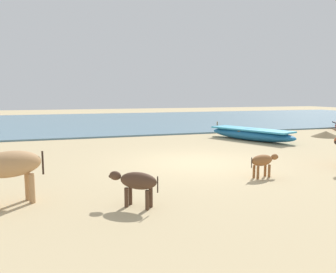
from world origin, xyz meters
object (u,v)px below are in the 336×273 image
object	(u,v)px
fishing_boat_1	(251,134)
cow_second_adult_tan	(7,167)
calf_far_brown	(263,161)
calf_near_dark	(137,182)

from	to	relation	value
fishing_boat_1	cow_second_adult_tan	bearing A→B (deg)	102.37
calf_far_brown	cow_second_adult_tan	xyz separation A→B (m)	(-5.87, -0.31, 0.33)
fishing_boat_1	calf_far_brown	xyz separation A→B (m)	(-3.58, -6.17, 0.13)
fishing_boat_1	cow_second_adult_tan	distance (m)	11.47
calf_near_dark	calf_far_brown	bearing A→B (deg)	-122.26
fishing_boat_1	cow_second_adult_tan	xyz separation A→B (m)	(-9.46, -6.48, 0.46)
fishing_boat_1	calf_near_dark	distance (m)	10.25
calf_near_dark	cow_second_adult_tan	size ratio (longest dim) A/B	0.57
fishing_boat_1	calf_far_brown	bearing A→B (deg)	127.80
calf_far_brown	cow_second_adult_tan	distance (m)	5.89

